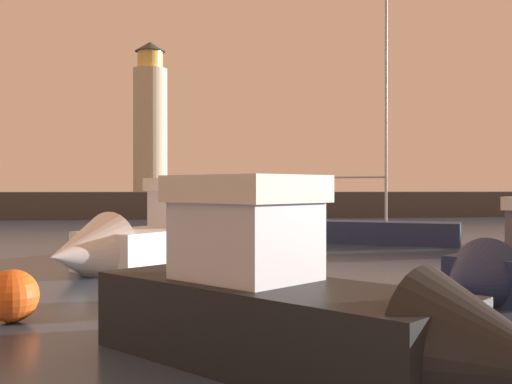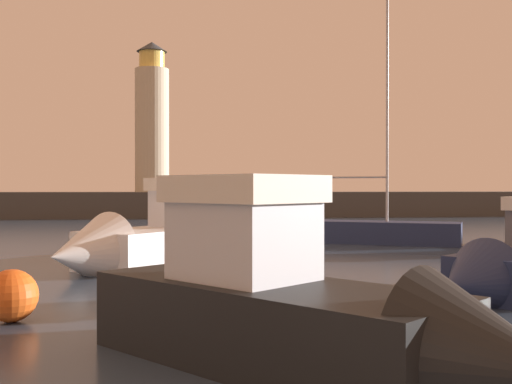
{
  "view_description": "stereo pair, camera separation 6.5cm",
  "coord_description": "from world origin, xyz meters",
  "px_view_note": "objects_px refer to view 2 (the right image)",
  "views": [
    {
      "loc": [
        -0.48,
        -2.2,
        2.52
      ],
      "look_at": [
        1.67,
        14.11,
        2.39
      ],
      "focal_mm": 43.92,
      "sensor_mm": 36.0,
      "label": 1
    },
    {
      "loc": [
        -0.42,
        -2.21,
        2.52
      ],
      "look_at": [
        1.67,
        14.11,
        2.39
      ],
      "focal_mm": 43.92,
      "sensor_mm": 36.0,
      "label": 2
    }
  ],
  "objects_px": {
    "motorboat_4": "(315,314)",
    "mooring_buoy": "(11,296)",
    "lighthouse": "(152,121)",
    "motorboat_5": "(158,238)",
    "sailboat_moored": "(369,231)"
  },
  "relations": [
    {
      "from": "lighthouse",
      "to": "mooring_buoy",
      "type": "distance_m",
      "value": 41.59
    },
    {
      "from": "lighthouse",
      "to": "mooring_buoy",
      "type": "bearing_deg",
      "value": -91.5
    },
    {
      "from": "motorboat_4",
      "to": "motorboat_5",
      "type": "relative_size",
      "value": 0.79
    },
    {
      "from": "sailboat_moored",
      "to": "mooring_buoy",
      "type": "bearing_deg",
      "value": -127.81
    },
    {
      "from": "motorboat_4",
      "to": "sailboat_moored",
      "type": "bearing_deg",
      "value": 70.41
    },
    {
      "from": "motorboat_4",
      "to": "lighthouse",
      "type": "bearing_deg",
      "value": 94.83
    },
    {
      "from": "motorboat_5",
      "to": "mooring_buoy",
      "type": "xyz_separation_m",
      "value": [
        -2.46,
        -8.26,
        -0.39
      ]
    },
    {
      "from": "sailboat_moored",
      "to": "motorboat_5",
      "type": "bearing_deg",
      "value": -143.67
    },
    {
      "from": "lighthouse",
      "to": "motorboat_5",
      "type": "xyz_separation_m",
      "value": [
        1.39,
        -32.62,
        -7.17
      ]
    },
    {
      "from": "sailboat_moored",
      "to": "mooring_buoy",
      "type": "xyz_separation_m",
      "value": [
        -11.66,
        -15.03,
        -0.07
      ]
    },
    {
      "from": "motorboat_4",
      "to": "sailboat_moored",
      "type": "distance_m",
      "value": 20.26
    },
    {
      "from": "lighthouse",
      "to": "sailboat_moored",
      "type": "bearing_deg",
      "value": -67.72
    },
    {
      "from": "motorboat_4",
      "to": "mooring_buoy",
      "type": "bearing_deg",
      "value": 140.18
    },
    {
      "from": "lighthouse",
      "to": "motorboat_5",
      "type": "relative_size",
      "value": 1.49
    },
    {
      "from": "motorboat_5",
      "to": "motorboat_4",
      "type": "bearing_deg",
      "value": -78.95
    }
  ]
}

